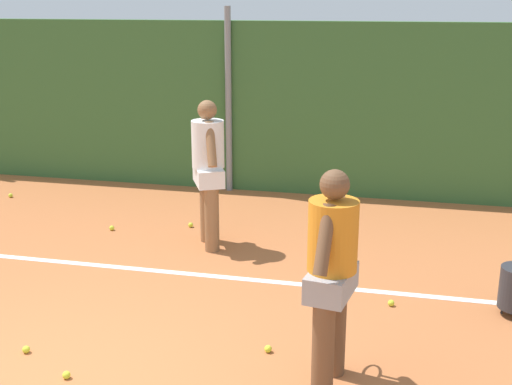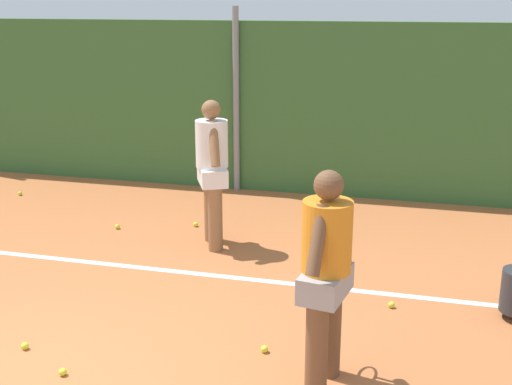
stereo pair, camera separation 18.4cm
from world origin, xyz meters
name	(u,v)px [view 2 (the right image)]	position (x,y,z in m)	size (l,w,h in m)	color
ground_plane	(124,298)	(0.00, 1.83, 0.00)	(27.78, 27.78, 0.00)	#B76638
hedge_fence_backdrop	(239,107)	(0.00, 6.21, 1.34)	(18.06, 0.25, 2.68)	#386633
fence_post_center	(236,101)	(0.00, 6.04, 1.45)	(0.10, 0.10, 2.90)	gray
court_baseline_paint	(154,269)	(0.00, 2.61, 0.00)	(13.20, 0.10, 0.01)	white
player_foreground_near	(326,269)	(2.26, 0.77, 1.00)	(0.39, 0.82, 1.79)	brown
player_midcourt	(212,166)	(0.42, 3.54, 1.04)	(0.52, 0.71, 1.84)	#8C603D
tennis_ball_0	(20,193)	(-3.25, 4.85, 0.03)	(0.07, 0.07, 0.07)	#CCDB33
tennis_ball_4	(25,346)	(-0.39, 0.64, 0.03)	(0.07, 0.07, 0.07)	#CCDB33
tennis_ball_5	(117,227)	(-1.03, 3.78, 0.03)	(0.07, 0.07, 0.07)	#CCDB33
tennis_ball_6	(196,224)	(-0.04, 4.14, 0.03)	(0.07, 0.07, 0.07)	#CCDB33
tennis_ball_7	(63,372)	(0.16, 0.35, 0.03)	(0.07, 0.07, 0.07)	#CCDB33
tennis_ball_8	(391,305)	(2.71, 2.30, 0.03)	(0.07, 0.07, 0.07)	#CCDB33
tennis_ball_9	(265,349)	(1.68, 1.13, 0.03)	(0.07, 0.07, 0.07)	#CCDB33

